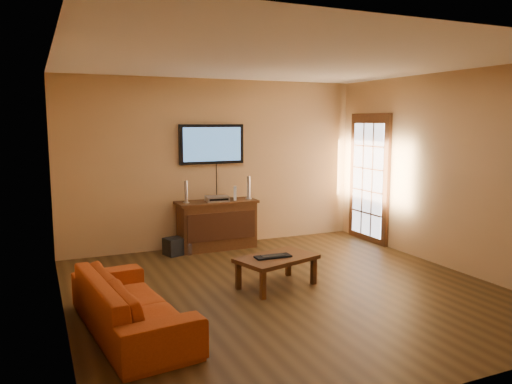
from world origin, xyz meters
TOP-DOWN VIEW (x-y plane):
  - ground_plane at (0.00, 0.00)m, footprint 5.00×5.00m
  - room_walls at (0.00, 0.62)m, footprint 5.00×5.00m
  - french_door at (2.46, 1.70)m, footprint 0.07×1.02m
  - media_console at (-0.08, 2.25)m, footprint 1.29×0.49m
  - television at (-0.08, 2.45)m, footprint 1.07×0.08m
  - coffee_table at (-0.04, 0.17)m, footprint 1.08×0.82m
  - sofa at (-1.92, -0.44)m, footprint 0.78×1.97m
  - speaker_left at (-0.58, 2.24)m, footprint 0.10×0.10m
  - speaker_right at (0.47, 2.23)m, footprint 0.10×0.10m
  - av_receiver at (-0.08, 2.23)m, footprint 0.38×0.29m
  - game_console at (0.23, 2.23)m, footprint 0.10×0.16m
  - subwoofer at (-0.82, 2.13)m, footprint 0.33×0.33m
  - bottle at (-0.61, 2.01)m, footprint 0.07×0.07m
  - keyboard at (-0.10, 0.15)m, footprint 0.45×0.18m

SIDE VIEW (x-z plane):
  - ground_plane at x=0.00m, z-range 0.00..0.00m
  - bottle at x=-0.61m, z-range -0.01..0.18m
  - subwoofer at x=-0.82m, z-range 0.00..0.26m
  - coffee_table at x=-0.04m, z-range 0.14..0.52m
  - sofa at x=-1.92m, z-range 0.00..0.75m
  - media_console at x=-0.08m, z-range 0.00..0.78m
  - keyboard at x=-0.10m, z-range 0.38..0.41m
  - av_receiver at x=-0.08m, z-range 0.77..0.85m
  - game_console at x=0.23m, z-range 0.77..0.99m
  - speaker_left at x=-0.58m, z-range 0.76..1.11m
  - speaker_right at x=0.47m, z-range 0.76..1.13m
  - french_door at x=2.46m, z-range -0.06..2.16m
  - television at x=-0.08m, z-range 1.35..1.98m
  - room_walls at x=0.00m, z-range -0.81..4.19m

